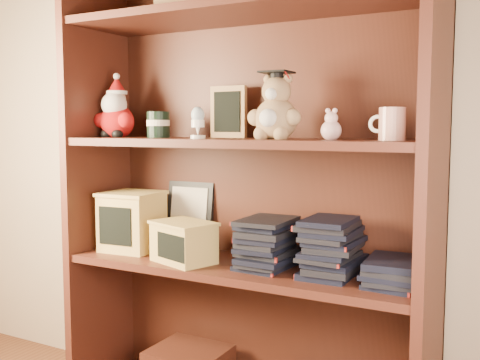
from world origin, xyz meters
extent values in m
cube|color=tan|center=(0.00, 1.50, 1.25)|extent=(3.00, 0.04, 2.50)
cube|color=#481F14|center=(-0.57, 1.30, 0.80)|extent=(0.03, 0.35, 1.60)
cube|color=#481F14|center=(0.60, 1.30, 0.80)|extent=(0.03, 0.35, 1.60)
cube|color=#431D12|center=(0.02, 1.47, 0.80)|extent=(1.20, 0.02, 1.60)
cube|color=#481F14|center=(0.02, 1.30, 1.34)|extent=(1.14, 0.33, 0.02)
cube|color=#481F14|center=(0.02, 1.30, 0.54)|extent=(1.14, 0.33, 0.02)
cube|color=#481F14|center=(0.02, 1.30, 0.94)|extent=(1.14, 0.33, 0.02)
sphere|color=#A50F0F|center=(-0.48, 1.30, 1.00)|extent=(0.12, 0.12, 0.12)
sphere|color=#A50F0F|center=(-0.53, 1.29, 1.01)|extent=(0.06, 0.06, 0.06)
sphere|color=#A50F0F|center=(-0.42, 1.29, 1.01)|extent=(0.06, 0.06, 0.06)
sphere|color=black|center=(-0.50, 1.28, 0.96)|extent=(0.04, 0.04, 0.04)
sphere|color=black|center=(-0.45, 1.28, 0.96)|extent=(0.04, 0.04, 0.04)
sphere|color=white|center=(-0.48, 1.29, 1.06)|extent=(0.09, 0.09, 0.09)
sphere|color=#D8B293|center=(-0.48, 1.30, 1.08)|extent=(0.06, 0.06, 0.06)
cone|color=#A50F0F|center=(-0.48, 1.30, 1.13)|extent=(0.07, 0.07, 0.06)
sphere|color=white|center=(-0.48, 1.30, 1.16)|extent=(0.02, 0.02, 0.02)
cylinder|color=white|center=(-0.48, 1.30, 1.11)|extent=(0.07, 0.07, 0.01)
cylinder|color=black|center=(-0.30, 1.30, 0.99)|extent=(0.08, 0.08, 0.09)
cylinder|color=beige|center=(-0.30, 1.30, 1.00)|extent=(0.08, 0.08, 0.02)
cube|color=#9E7547|center=(-0.09, 1.42, 1.04)|extent=(0.14, 0.02, 0.17)
cube|color=black|center=(-0.09, 1.41, 1.04)|extent=(0.10, 0.01, 0.14)
cube|color=#9E7547|center=(-0.09, 1.45, 0.96)|extent=(0.06, 0.06, 0.01)
cylinder|color=white|center=(-0.09, 1.23, 0.96)|extent=(0.05, 0.05, 0.01)
cone|color=white|center=(-0.09, 1.23, 0.98)|extent=(0.02, 0.02, 0.03)
cylinder|color=white|center=(-0.09, 1.23, 1.00)|extent=(0.04, 0.04, 0.02)
ellipsoid|color=silver|center=(-0.09, 1.23, 1.02)|extent=(0.04, 0.04, 0.05)
sphere|color=#A48056|center=(0.14, 1.30, 1.01)|extent=(0.13, 0.13, 0.13)
sphere|color=white|center=(0.14, 1.25, 1.01)|extent=(0.06, 0.06, 0.06)
sphere|color=#A48056|center=(0.08, 1.29, 1.01)|extent=(0.05, 0.05, 0.05)
sphere|color=#A48056|center=(0.20, 1.29, 1.01)|extent=(0.05, 0.05, 0.05)
sphere|color=#A48056|center=(0.11, 1.27, 0.97)|extent=(0.05, 0.05, 0.05)
sphere|color=#A48056|center=(0.18, 1.27, 0.97)|extent=(0.05, 0.05, 0.05)
sphere|color=#A48056|center=(0.14, 1.30, 1.09)|extent=(0.09, 0.09, 0.09)
sphere|color=white|center=(0.14, 1.27, 1.08)|extent=(0.04, 0.04, 0.04)
sphere|color=#A48056|center=(0.11, 1.31, 1.13)|extent=(0.03, 0.03, 0.03)
sphere|color=#A48056|center=(0.18, 1.31, 1.13)|extent=(0.03, 0.03, 0.03)
cylinder|color=black|center=(0.14, 1.30, 1.14)|extent=(0.04, 0.04, 0.02)
cube|color=black|center=(0.14, 1.30, 1.15)|extent=(0.09, 0.09, 0.01)
cylinder|color=#A50F0F|center=(0.18, 1.29, 1.14)|extent=(0.00, 0.04, 0.03)
sphere|color=beige|center=(0.32, 1.30, 0.98)|extent=(0.06, 0.06, 0.06)
sphere|color=beige|center=(0.32, 1.30, 1.01)|extent=(0.04, 0.04, 0.04)
sphere|color=beige|center=(0.31, 1.30, 1.03)|extent=(0.01, 0.01, 0.01)
sphere|color=beige|center=(0.33, 1.30, 1.03)|extent=(0.01, 0.01, 0.01)
cylinder|color=silver|center=(0.49, 1.30, 0.99)|extent=(0.07, 0.07, 0.09)
torus|color=white|center=(0.45, 1.30, 0.99)|extent=(0.05, 0.01, 0.05)
cube|color=black|center=(-0.27, 1.45, 0.67)|extent=(0.19, 0.05, 0.24)
cube|color=beige|center=(-0.27, 1.44, 0.67)|extent=(0.15, 0.03, 0.20)
cube|color=tan|center=(-0.42, 1.30, 0.65)|extent=(0.19, 0.19, 0.20)
cube|color=black|center=(-0.42, 1.21, 0.65)|extent=(0.13, 0.01, 0.13)
cube|color=tan|center=(-0.42, 1.30, 0.75)|extent=(0.20, 0.20, 0.01)
cube|color=tan|center=(-0.15, 1.24, 0.61)|extent=(0.23, 0.19, 0.13)
cube|color=black|center=(-0.15, 1.17, 0.61)|extent=(0.14, 0.05, 0.08)
cube|color=tan|center=(-0.15, 1.24, 0.68)|extent=(0.24, 0.20, 0.01)
cube|color=black|center=(0.12, 1.30, 0.56)|extent=(0.14, 0.20, 0.02)
cube|color=black|center=(0.12, 1.30, 0.57)|extent=(0.14, 0.20, 0.02)
cube|color=black|center=(0.12, 1.30, 0.59)|extent=(0.14, 0.20, 0.02)
cube|color=black|center=(0.12, 1.30, 0.61)|extent=(0.14, 0.20, 0.02)
cube|color=black|center=(0.12, 1.30, 0.62)|extent=(0.14, 0.20, 0.02)
cube|color=black|center=(0.12, 1.30, 0.64)|extent=(0.14, 0.20, 0.02)
cube|color=black|center=(0.12, 1.30, 0.65)|extent=(0.14, 0.20, 0.02)
cube|color=black|center=(0.12, 1.30, 0.67)|extent=(0.14, 0.20, 0.02)
cube|color=black|center=(0.12, 1.30, 0.69)|extent=(0.14, 0.20, 0.02)
cube|color=black|center=(0.12, 1.30, 0.70)|extent=(0.14, 0.20, 0.02)
cube|color=black|center=(0.32, 1.30, 0.56)|extent=(0.14, 0.20, 0.02)
cube|color=black|center=(0.32, 1.30, 0.57)|extent=(0.14, 0.20, 0.02)
cube|color=black|center=(0.32, 1.30, 0.59)|extent=(0.14, 0.20, 0.02)
cube|color=black|center=(0.32, 1.30, 0.61)|extent=(0.14, 0.20, 0.02)
cube|color=black|center=(0.32, 1.30, 0.62)|extent=(0.14, 0.20, 0.02)
cube|color=black|center=(0.32, 1.30, 0.64)|extent=(0.14, 0.20, 0.02)
cube|color=black|center=(0.32, 1.30, 0.65)|extent=(0.14, 0.20, 0.02)
cube|color=black|center=(0.32, 1.30, 0.67)|extent=(0.14, 0.20, 0.02)
cube|color=black|center=(0.32, 1.30, 0.69)|extent=(0.14, 0.20, 0.02)
cube|color=black|center=(0.32, 1.30, 0.70)|extent=(0.14, 0.20, 0.02)
cube|color=black|center=(0.32, 1.30, 0.72)|extent=(0.14, 0.20, 0.02)
cube|color=black|center=(0.51, 1.30, 0.56)|extent=(0.14, 0.20, 0.02)
cube|color=black|center=(0.51, 1.30, 0.57)|extent=(0.14, 0.20, 0.02)
cube|color=black|center=(0.51, 1.30, 0.59)|extent=(0.14, 0.20, 0.02)
cube|color=black|center=(0.51, 1.30, 0.61)|extent=(0.14, 0.20, 0.02)
cube|color=black|center=(0.51, 1.30, 0.62)|extent=(0.14, 0.20, 0.02)
camera|label=1|loc=(0.86, -0.24, 0.99)|focal=42.00mm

